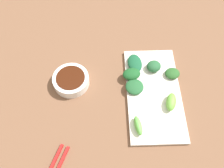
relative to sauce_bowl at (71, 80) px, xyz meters
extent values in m
cube|color=brown|center=(0.16, -0.03, -0.03)|extent=(2.10, 2.10, 0.02)
cylinder|color=white|center=(0.00, 0.00, 0.00)|extent=(0.12, 0.12, 0.03)
cylinder|color=#3D180A|center=(0.00, 0.00, 0.00)|extent=(0.10, 0.10, 0.03)
cube|color=silver|center=(0.27, -0.05, -0.01)|extent=(0.18, 0.35, 0.01)
ellipsoid|color=#195224|center=(0.20, 0.01, 0.01)|extent=(0.07, 0.06, 0.03)
ellipsoid|color=#61BB4A|center=(0.21, -0.17, 0.01)|extent=(0.03, 0.06, 0.03)
ellipsoid|color=#265624|center=(0.34, 0.01, 0.00)|extent=(0.06, 0.05, 0.02)
ellipsoid|color=#6CB540|center=(0.32, -0.10, 0.01)|extent=(0.05, 0.07, 0.03)
ellipsoid|color=#175131|center=(0.22, 0.06, 0.00)|extent=(0.06, 0.08, 0.02)
ellipsoid|color=#22582E|center=(0.21, -0.03, 0.00)|extent=(0.06, 0.06, 0.02)
ellipsoid|color=#255A33|center=(0.28, 0.04, 0.01)|extent=(0.06, 0.06, 0.03)
camera|label=1|loc=(0.12, -0.43, 0.70)|focal=39.40mm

